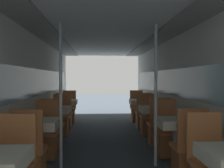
# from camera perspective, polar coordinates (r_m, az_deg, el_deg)

# --- Properties ---
(wall_left) EXTENTS (0.05, 9.92, 2.26)m
(wall_left) POSITION_cam_1_polar(r_m,az_deg,el_deg) (5.10, -17.83, -1.54)
(wall_left) COLOR silver
(wall_left) RESTS_ON ground_plane
(wall_right) EXTENTS (0.05, 9.92, 2.26)m
(wall_right) POSITION_cam_1_polar(r_m,az_deg,el_deg) (5.20, 14.98, -1.46)
(wall_right) COLOR silver
(wall_right) RESTS_ON ground_plane
(ceiling_panel) EXTENTS (2.91, 9.92, 0.07)m
(ceiling_panel) POSITION_cam_1_polar(r_m,az_deg,el_deg) (5.01, -1.27, 11.68)
(ceiling_panel) COLOR white
(ceiling_panel) RESTS_ON wall_left
(dining_table_left_1) EXTENTS (0.58, 0.58, 0.76)m
(dining_table_left_1) POSITION_cam_1_polar(r_m,az_deg,el_deg) (4.09, -16.32, -9.61)
(dining_table_left_1) COLOR #4C4C51
(dining_table_left_1) RESTS_ON ground_plane
(chair_left_near_1) EXTENTS (0.41, 0.41, 1.00)m
(chair_left_near_1) POSITION_cam_1_polar(r_m,az_deg,el_deg) (3.67, -18.23, -16.14)
(chair_left_near_1) COLOR #9C5B31
(chair_left_near_1) RESTS_ON ground_plane
(chair_left_far_1) EXTENTS (0.41, 0.41, 1.00)m
(chair_left_far_1) POSITION_cam_1_polar(r_m,az_deg,el_deg) (4.67, -14.79, -12.32)
(chair_left_far_1) COLOR #9C5B31
(chair_left_far_1) RESTS_ON ground_plane
(support_pole_left_1) EXTENTS (0.05, 0.05, 2.26)m
(support_pole_left_1) POSITION_cam_1_polar(r_m,az_deg,el_deg) (3.97, -11.64, -2.64)
(support_pole_left_1) COLOR silver
(support_pole_left_1) RESTS_ON ground_plane
(dining_table_left_2) EXTENTS (0.58, 0.58, 0.76)m
(dining_table_left_2) POSITION_cam_1_polar(r_m,az_deg,el_deg) (5.77, -12.41, -6.38)
(dining_table_left_2) COLOR #4C4C51
(dining_table_left_2) RESTS_ON ground_plane
(chair_left_near_2) EXTENTS (0.41, 0.41, 1.00)m
(chair_left_near_2) POSITION_cam_1_polar(r_m,az_deg,el_deg) (5.31, -13.31, -10.62)
(chair_left_near_2) COLOR #9C5B31
(chair_left_near_2) RESTS_ON ground_plane
(chair_left_far_2) EXTENTS (0.41, 0.41, 1.00)m
(chair_left_far_2) POSITION_cam_1_polar(r_m,az_deg,el_deg) (6.34, -11.62, -8.65)
(chair_left_far_2) COLOR #9C5B31
(chair_left_far_2) RESTS_ON ground_plane
(dining_table_left_3) EXTENTS (0.58, 0.58, 0.76)m
(dining_table_left_3) POSITION_cam_1_polar(r_m,az_deg,el_deg) (7.48, -10.29, -4.60)
(dining_table_left_3) COLOR #4C4C51
(dining_table_left_3) RESTS_ON ground_plane
(chair_left_near_3) EXTENTS (0.41, 0.41, 1.00)m
(chair_left_near_3) POSITION_cam_1_polar(r_m,az_deg,el_deg) (7.00, -10.81, -7.70)
(chair_left_near_3) COLOR #9C5B31
(chair_left_near_3) RESTS_ON ground_plane
(chair_left_far_3) EXTENTS (0.41, 0.41, 1.00)m
(chair_left_far_3) POSITION_cam_1_polar(r_m,az_deg,el_deg) (8.04, -9.82, -6.51)
(chair_left_far_3) COLOR #9C5B31
(chair_left_far_3) RESTS_ON ground_plane
(dining_table_right_1) EXTENTS (0.58, 0.58, 0.76)m
(dining_table_right_1) POSITION_cam_1_polar(r_m,az_deg,el_deg) (4.18, 14.48, -9.36)
(dining_table_right_1) COLOR #4C4C51
(dining_table_right_1) RESTS_ON ground_plane
(chair_right_near_1) EXTENTS (0.41, 0.41, 1.00)m
(chair_right_near_1) POSITION_cam_1_polar(r_m,az_deg,el_deg) (3.77, 16.99, -15.66)
(chair_right_near_1) COLOR #9C5B31
(chair_right_near_1) RESTS_ON ground_plane
(chair_right_far_1) EXTENTS (0.41, 0.41, 1.00)m
(chair_right_far_1) POSITION_cam_1_polar(r_m,az_deg,el_deg) (4.75, 12.46, -12.07)
(chair_right_far_1) COLOR #9C5B31
(chair_right_far_1) RESTS_ON ground_plane
(support_pole_right_1) EXTENTS (0.05, 0.05, 2.26)m
(support_pole_right_1) POSITION_cam_1_polar(r_m,az_deg,el_deg) (4.03, 9.97, -2.57)
(support_pole_right_1) COLOR silver
(support_pole_right_1) RESTS_ON ground_plane
(dining_table_right_2) EXTENTS (0.58, 0.58, 0.76)m
(dining_table_right_2) POSITION_cam_1_polar(r_m,az_deg,el_deg) (5.84, 9.26, -6.28)
(dining_table_right_2) COLOR #4C4C51
(dining_table_right_2) RESTS_ON ground_plane
(chair_right_near_2) EXTENTS (0.41, 0.41, 1.00)m
(chair_right_near_2) POSITION_cam_1_polar(r_m,az_deg,el_deg) (5.38, 10.49, -10.45)
(chair_right_near_2) COLOR #9C5B31
(chair_right_near_2) RESTS_ON ground_plane
(chair_right_far_2) EXTENTS (0.41, 0.41, 1.00)m
(chair_right_far_2) POSITION_cam_1_polar(r_m,az_deg,el_deg) (6.40, 8.21, -8.54)
(chair_right_far_2) COLOR #9C5B31
(chair_right_far_2) RESTS_ON ground_plane
(dining_table_right_3) EXTENTS (0.58, 0.58, 0.76)m
(dining_table_right_3) POSITION_cam_1_polar(r_m,az_deg,el_deg) (7.52, 6.39, -4.54)
(dining_table_right_3) COLOR #4C4C51
(dining_table_right_3) RESTS_ON ground_plane
(chair_right_near_3) EXTENTS (0.41, 0.41, 1.00)m
(chair_right_near_3) POSITION_cam_1_polar(r_m,az_deg,el_deg) (7.05, 7.11, -7.61)
(chair_right_near_3) COLOR #9C5B31
(chair_right_near_3) RESTS_ON ground_plane
(chair_right_far_3) EXTENTS (0.41, 0.41, 1.00)m
(chair_right_far_3) POSITION_cam_1_polar(r_m,az_deg,el_deg) (8.08, 5.75, -6.45)
(chair_right_far_3) COLOR #9C5B31
(chair_right_far_3) RESTS_ON ground_plane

